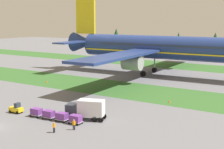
{
  "coord_description": "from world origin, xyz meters",
  "views": [
    {
      "loc": [
        44.85,
        -32.93,
        17.57
      ],
      "look_at": [
        0.72,
        34.74,
        4.0
      ],
      "focal_mm": 53.42,
      "sensor_mm": 36.0,
      "label": 1
    }
  ],
  "objects": [
    {
      "name": "baggage_tug",
      "position": [
        -3.54,
        8.16,
        0.81
      ],
      "size": [
        2.68,
        1.46,
        1.97
      ],
      "rotation": [
        0.0,
        0.0,
        1.63
      ],
      "color": "yellow",
      "rests_on": "ground"
    },
    {
      "name": "ground_crew_marshaller",
      "position": [
        10.1,
        3.79,
        0.95
      ],
      "size": [
        0.36,
        0.56,
        1.74
      ],
      "rotation": [
        0.0,
        0.0,
        4.79
      ],
      "color": "black",
      "rests_on": "ground"
    },
    {
      "name": "grass_strip_far",
      "position": [
        0.0,
        85.17,
        0.0
      ],
      "size": [
        320.0,
        17.85,
        0.01
      ],
      "primitive_type": "cube",
      "color": "#336028",
      "rests_on": "ground"
    },
    {
      "name": "grass_strip_near",
      "position": [
        0.0,
        37.47,
        0.0
      ],
      "size": [
        320.0,
        17.85,
        0.01
      ],
      "primitive_type": "cube",
      "color": "#336028",
      "rests_on": "ground"
    },
    {
      "name": "cargo_dolly_second",
      "position": [
        4.37,
        8.65,
        0.92
      ],
      "size": [
        2.29,
        1.63,
        1.55
      ],
      "rotation": [
        0.0,
        0.0,
        1.63
      ],
      "color": "#A3A3A8",
      "rests_on": "ground"
    },
    {
      "name": "ground_crew_loader",
      "position": [
        11.87,
        6.49,
        0.95
      ],
      "size": [
        0.36,
        0.48,
        1.74
      ],
      "rotation": [
        0.0,
        0.0,
        0.99
      ],
      "color": "black",
      "rests_on": "ground"
    },
    {
      "name": "taxiway_marker_0",
      "position": [
        17.49,
        31.34,
        0.3
      ],
      "size": [
        0.44,
        0.44,
        0.59
      ],
      "primitive_type": "cone",
      "color": "orange",
      "rests_on": "ground"
    },
    {
      "name": "cargo_dolly_third",
      "position": [
        7.26,
        8.83,
        0.92
      ],
      "size": [
        2.29,
        1.63,
        1.55
      ],
      "rotation": [
        0.0,
        0.0,
        1.63
      ],
      "color": "#A3A3A8",
      "rests_on": "ground"
    },
    {
      "name": "distant_tree_line",
      "position": [
        -5.74,
        125.16,
        6.75
      ],
      "size": [
        151.28,
        12.11,
        12.16
      ],
      "color": "#4C3823",
      "rests_on": "ground"
    },
    {
      "name": "cargo_dolly_fourth",
      "position": [
        10.16,
        9.01,
        0.92
      ],
      "size": [
        2.29,
        1.63,
        1.55
      ],
      "rotation": [
        0.0,
        0.0,
        1.63
      ],
      "color": "#A3A3A8",
      "rests_on": "ground"
    },
    {
      "name": "airliner",
      "position": [
        0.06,
        61.24,
        8.85
      ],
      "size": [
        64.0,
        78.92,
        24.66
      ],
      "rotation": [
        0.0,
        0.0,
        -1.53
      ],
      "color": "navy",
      "rests_on": "ground"
    },
    {
      "name": "cargo_dolly_lead",
      "position": [
        1.48,
        8.47,
        0.92
      ],
      "size": [
        2.29,
        1.63,
        1.55
      ],
      "rotation": [
        0.0,
        0.0,
        1.63
      ],
      "color": "#A3A3A8",
      "rests_on": "ground"
    },
    {
      "name": "taxiway_marker_1",
      "position": [
        -20.08,
        33.32,
        0.33
      ],
      "size": [
        0.44,
        0.44,
        0.65
      ],
      "primitive_type": "cone",
      "color": "orange",
      "rests_on": "ground"
    },
    {
      "name": "catering_truck",
      "position": [
        10.1,
        12.01,
        1.95
      ],
      "size": [
        7.32,
        4.49,
        3.58
      ],
      "rotation": [
        0.0,
        0.0,
        1.91
      ],
      "color": "#2D333D",
      "rests_on": "ground"
    }
  ]
}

